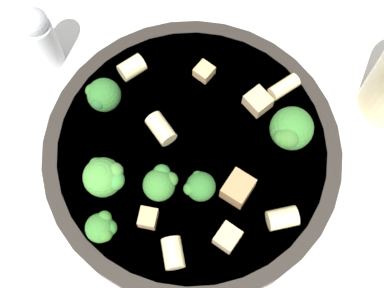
# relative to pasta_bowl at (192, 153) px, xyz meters

# --- Properties ---
(ground_plane) EXTENTS (2.00, 2.00, 0.00)m
(ground_plane) POSITION_rel_pasta_bowl_xyz_m (0.00, 0.00, -0.02)
(ground_plane) COLOR beige
(pasta_bowl) EXTENTS (0.28, 0.28, 0.03)m
(pasta_bowl) POSITION_rel_pasta_bowl_xyz_m (0.00, 0.00, 0.00)
(pasta_bowl) COLOR #28231E
(pasta_bowl) RESTS_ON ground_plane
(broccoli_floret_0) EXTENTS (0.04, 0.03, 0.04)m
(broccoli_floret_0) POSITION_rel_pasta_bowl_xyz_m (0.07, 0.04, 0.04)
(broccoli_floret_0) COLOR #93B766
(broccoli_floret_0) RESTS_ON pasta_bowl
(broccoli_floret_1) EXTENTS (0.03, 0.03, 0.03)m
(broccoli_floret_1) POSITION_rel_pasta_bowl_xyz_m (-0.01, 0.04, 0.03)
(broccoli_floret_1) COLOR #93B766
(broccoli_floret_1) RESTS_ON pasta_bowl
(broccoli_floret_2) EXTENTS (0.03, 0.03, 0.04)m
(broccoli_floret_2) POSITION_rel_pasta_bowl_xyz_m (0.08, -0.04, 0.04)
(broccoli_floret_2) COLOR #93B766
(broccoli_floret_2) RESTS_ON pasta_bowl
(broccoli_floret_3) EXTENTS (0.04, 0.04, 0.05)m
(broccoli_floret_3) POSITION_rel_pasta_bowl_xyz_m (-0.09, -0.01, 0.04)
(broccoli_floret_3) COLOR #84AD60
(broccoli_floret_3) RESTS_ON pasta_bowl
(broccoli_floret_4) EXTENTS (0.03, 0.03, 0.04)m
(broccoli_floret_4) POSITION_rel_pasta_bowl_xyz_m (0.03, 0.04, 0.04)
(broccoli_floret_4) COLOR #9EC175
(broccoli_floret_4) RESTS_ON pasta_bowl
(broccoli_floret_5) EXTENTS (0.03, 0.03, 0.03)m
(broccoli_floret_5) POSITION_rel_pasta_bowl_xyz_m (0.07, 0.08, 0.03)
(broccoli_floret_5) COLOR #9EC175
(broccoli_floret_5) RESTS_ON pasta_bowl
(rigatoni_0) EXTENTS (0.03, 0.02, 0.02)m
(rigatoni_0) POSITION_rel_pasta_bowl_xyz_m (-0.08, 0.07, 0.02)
(rigatoni_0) COLOR beige
(rigatoni_0) RESTS_ON pasta_bowl
(rigatoni_1) EXTENTS (0.03, 0.03, 0.02)m
(rigatoni_1) POSITION_rel_pasta_bowl_xyz_m (0.06, -0.08, 0.02)
(rigatoni_1) COLOR beige
(rigatoni_1) RESTS_ON pasta_bowl
(rigatoni_2) EXTENTS (0.03, 0.03, 0.01)m
(rigatoni_2) POSITION_rel_pasta_bowl_xyz_m (-0.09, -0.06, 0.02)
(rigatoni_2) COLOR beige
(rigatoni_2) RESTS_ON pasta_bowl
(rigatoni_3) EXTENTS (0.02, 0.03, 0.02)m
(rigatoni_3) POSITION_rel_pasta_bowl_xyz_m (0.01, 0.10, 0.02)
(rigatoni_3) COLOR beige
(rigatoni_3) RESTS_ON pasta_bowl
(rigatoni_4) EXTENTS (0.03, 0.03, 0.02)m
(rigatoni_4) POSITION_rel_pasta_bowl_xyz_m (0.03, -0.01, 0.02)
(rigatoni_4) COLOR beige
(rigatoni_4) RESTS_ON pasta_bowl
(chicken_chunk_0) EXTENTS (0.03, 0.03, 0.02)m
(chicken_chunk_0) POSITION_rel_pasta_bowl_xyz_m (-0.03, 0.08, 0.02)
(chicken_chunk_0) COLOR tan
(chicken_chunk_0) RESTS_ON pasta_bowl
(chicken_chunk_1) EXTENTS (0.02, 0.02, 0.01)m
(chicken_chunk_1) POSITION_rel_pasta_bowl_xyz_m (-0.01, -0.08, 0.02)
(chicken_chunk_1) COLOR tan
(chicken_chunk_1) RESTS_ON pasta_bowl
(chicken_chunk_2) EXTENTS (0.03, 0.03, 0.02)m
(chicken_chunk_2) POSITION_rel_pasta_bowl_xyz_m (-0.04, 0.04, 0.02)
(chicken_chunk_2) COLOR #A87A4C
(chicken_chunk_2) RESTS_ON pasta_bowl
(chicken_chunk_3) EXTENTS (0.02, 0.02, 0.01)m
(chicken_chunk_3) POSITION_rel_pasta_bowl_xyz_m (0.04, 0.07, 0.02)
(chicken_chunk_3) COLOR tan
(chicken_chunk_3) RESTS_ON pasta_bowl
(chicken_chunk_4) EXTENTS (0.03, 0.03, 0.01)m
(chicken_chunk_4) POSITION_rel_pasta_bowl_xyz_m (-0.06, -0.05, 0.02)
(chicken_chunk_4) COLOR tan
(chicken_chunk_4) RESTS_ON pasta_bowl
(pepper_shaker) EXTENTS (0.03, 0.03, 0.08)m
(pepper_shaker) POSITION_rel_pasta_bowl_xyz_m (0.16, -0.11, 0.02)
(pepper_shaker) COLOR silver
(pepper_shaker) RESTS_ON ground_plane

